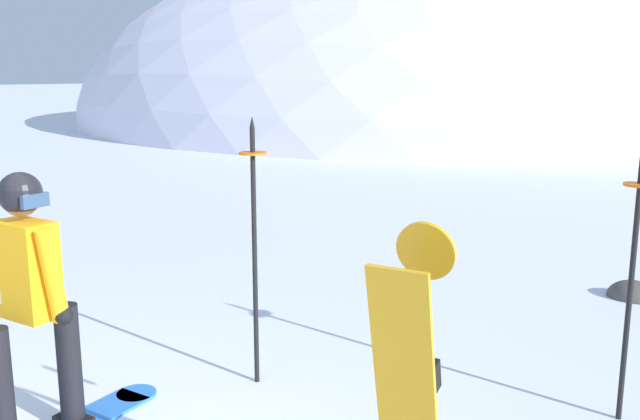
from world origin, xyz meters
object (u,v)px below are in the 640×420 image
object	(u,v)px
snowboarder_main	(27,304)
piste_marker_far	(632,267)
rock_dark	(633,298)
piste_marker_near	(254,235)
spare_snowboard	(410,400)

from	to	relation	value
snowboarder_main	piste_marker_far	world-z (taller)	piste_marker_far
piste_marker_far	rock_dark	distance (m)	2.99
piste_marker_far	piste_marker_near	bearing A→B (deg)	-163.15
piste_marker_far	rock_dark	size ratio (longest dim) A/B	3.57
snowboarder_main	spare_snowboard	bearing A→B (deg)	4.07
snowboarder_main	piste_marker_near	size ratio (longest dim) A/B	0.93
snowboarder_main	rock_dark	size ratio (longest dim) A/B	3.56
spare_snowboard	piste_marker_far	xyz separation A→B (m)	(0.72, 1.96, 0.23)
piste_marker_far	rock_dark	world-z (taller)	piste_marker_far
spare_snowboard	piste_marker_far	size ratio (longest dim) A/B	0.88
piste_marker_near	rock_dark	bearing A→B (deg)	57.37
snowboarder_main	piste_marker_near	bearing A→B (deg)	64.25
rock_dark	snowboarder_main	bearing A→B (deg)	-120.77
spare_snowboard	rock_dark	xyz separation A→B (m)	(0.55, 4.76, -0.82)
piste_marker_near	spare_snowboard	bearing A→B (deg)	-35.69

